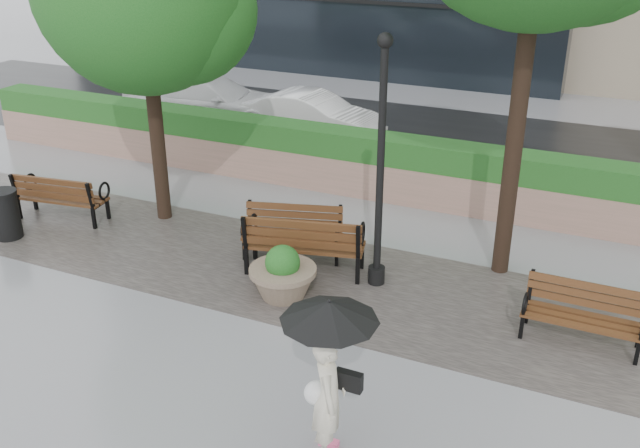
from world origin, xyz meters
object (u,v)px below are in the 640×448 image
at_px(bench_2, 304,255).
at_px(planter_left, 283,277).
at_px(bench_1, 292,243).
at_px(bench_0, 63,206).
at_px(car_right, 313,116).
at_px(car_left, 209,101).
at_px(lamppost, 380,182).
at_px(pedestrian, 329,365).
at_px(bench_3, 580,327).
at_px(trash_bin, 6,216).

relative_size(bench_2, planter_left, 1.97).
bearing_deg(bench_1, bench_0, 168.22).
bearing_deg(car_right, bench_1, -154.75).
xyz_separation_m(bench_0, car_left, (-0.89, 6.82, 0.43)).
relative_size(bench_0, lamppost, 0.46).
distance_m(car_left, pedestrian, 13.62).
relative_size(bench_3, car_right, 0.44).
distance_m(bench_3, planter_left, 4.53).
height_order(planter_left, lamppost, lamppost).
height_order(planter_left, car_right, car_right).
distance_m(bench_3, pedestrian, 4.38).
relative_size(bench_3, lamppost, 0.40).
height_order(bench_0, bench_2, bench_2).
relative_size(bench_2, lamppost, 0.52).
relative_size(bench_3, trash_bin, 1.84).
xyz_separation_m(trash_bin, pedestrian, (7.86, -2.78, 0.77)).
distance_m(bench_1, trash_bin, 5.48).
relative_size(bench_1, planter_left, 1.71).
relative_size(planter_left, car_left, 0.22).
bearing_deg(car_left, bench_2, -149.84).
bearing_deg(lamppost, trash_bin, -170.10).
bearing_deg(pedestrian, car_left, 16.94).
relative_size(bench_2, pedestrian, 1.07).
relative_size(bench_0, bench_2, 0.88).
height_order(bench_1, bench_2, bench_2).
height_order(lamppost, car_right, lamppost).
height_order(bench_1, lamppost, lamppost).
height_order(bench_1, bench_3, bench_1).
relative_size(bench_2, bench_3, 1.29).
bearing_deg(bench_3, bench_2, 176.22).
relative_size(bench_0, trash_bin, 2.09).
bearing_deg(bench_2, bench_3, 161.92).
distance_m(bench_0, car_right, 7.26).
bearing_deg(planter_left, car_right, 111.68).
height_order(bench_2, car_right, car_right).
bearing_deg(pedestrian, lamppost, -8.70).
xyz_separation_m(planter_left, pedestrian, (2.10, -2.95, 0.86)).
bearing_deg(trash_bin, planter_left, 1.65).
height_order(bench_2, pedestrian, pedestrian).
relative_size(bench_3, planter_left, 1.53).
bearing_deg(pedestrian, bench_0, 41.49).
xyz_separation_m(trash_bin, car_right, (2.66, 7.96, 0.18)).
xyz_separation_m(car_left, car_right, (3.21, 0.05, -0.09)).
bearing_deg(car_right, lamppost, -144.14).
height_order(trash_bin, car_right, car_right).
xyz_separation_m(car_right, pedestrian, (5.20, -10.75, 0.59)).
bearing_deg(pedestrian, car_right, 4.60).
bearing_deg(bench_1, lamppost, -25.95).
relative_size(bench_1, trash_bin, 2.05).
distance_m(trash_bin, car_left, 7.94).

